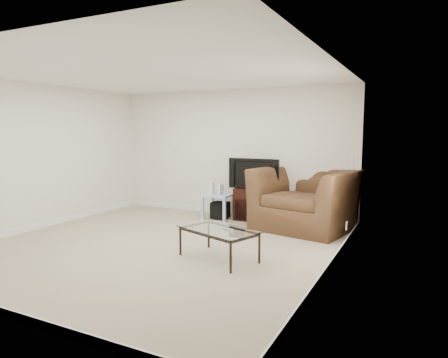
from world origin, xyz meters
The scene contains 18 objects.
floor centered at (0.00, 0.00, 0.00)m, with size 5.00×5.00×0.00m, color tan.
ceiling centered at (0.00, 0.00, 2.50)m, with size 5.00×5.00×0.00m, color white.
wall_back centered at (0.00, 2.50, 1.25)m, with size 5.00×0.02×2.50m, color silver.
wall_left centered at (-2.50, 0.00, 1.25)m, with size 0.02×5.00×2.50m, color silver.
wall_right centered at (2.50, 0.00, 1.25)m, with size 0.02×5.00×2.50m, color silver.
plate_back centered at (-1.40, 2.49, 1.25)m, with size 0.12×0.02×0.12m, color white.
plate_right_switch centered at (2.49, 1.60, 1.25)m, with size 0.02×0.09×0.13m, color white.
plate_right_outlet centered at (2.49, 1.30, 0.30)m, with size 0.02×0.08×0.12m, color white.
tv_stand centered at (0.64, 2.28, 0.31)m, with size 0.73×0.51×0.61m, color black, non-canonical shape.
dvd_player centered at (0.64, 2.24, 0.51)m, with size 0.38×0.27×0.05m, color black.
television centered at (0.64, 2.25, 0.90)m, with size 0.93×0.19×0.58m, color black.
side_table centered at (-0.05, 2.05, 0.24)m, with size 0.51×0.51×0.49m, color silver, non-canonical shape.
subwoofer centered at (-0.02, 2.07, 0.17)m, with size 0.30×0.30×0.30m, color black.
game_console centered at (-0.17, 2.02, 0.60)m, with size 0.05×0.16×0.22m, color white.
game_case centered at (0.01, 2.03, 0.58)m, with size 0.05×0.14×0.19m, color silver.
recliner centered at (1.65, 2.05, 0.70)m, with size 1.60×1.04×1.40m, color #523221.
coffee_table centered at (1.08, -0.12, 0.21)m, with size 1.05×0.59×0.41m, color black, non-canonical shape.
remote centered at (1.21, -0.10, 0.42)m, with size 0.16×0.05×0.02m, color #B2B2B7.
Camera 1 is at (3.45, -4.69, 1.71)m, focal length 32.00 mm.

